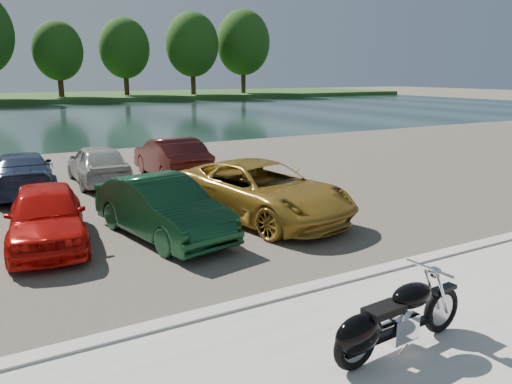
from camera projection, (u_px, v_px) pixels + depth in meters
ground at (389, 351)px, 6.74m from camera, size 200.00×200.00×0.00m
kerb at (304, 291)px, 8.41m from camera, size 60.00×0.30×0.14m
parking_lot at (144, 189)px, 16.05m from camera, size 60.00×18.00×0.04m
river at (37, 119)px, 40.60m from camera, size 120.00×40.00×0.00m
far_bank at (8, 98)px, 67.62m from camera, size 120.00×24.00×0.60m
far_trees at (43, 42)px, 62.78m from camera, size 70.25×10.68×12.52m
motorcycle at (390, 321)px, 6.37m from camera, size 2.33×0.75×1.05m
car_4 at (46, 215)px, 10.63m from camera, size 2.01×4.01×1.31m
car_5 at (162, 208)px, 11.16m from camera, size 2.19×4.31×1.35m
car_6 at (261, 190)px, 12.61m from camera, size 3.45×5.58×1.44m
car_11 at (22, 173)px, 15.22m from camera, size 2.05×4.52×1.28m
car_12 at (98, 163)px, 16.66m from camera, size 1.66×3.97×1.34m
car_13 at (171, 158)px, 17.53m from camera, size 1.53×4.32×1.42m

